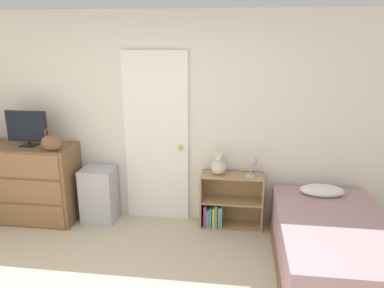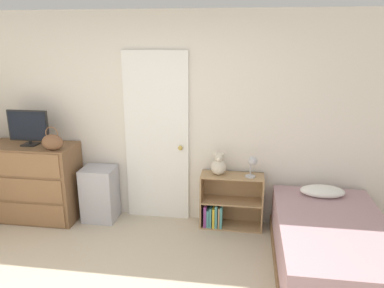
{
  "view_description": "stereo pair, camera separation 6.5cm",
  "coord_description": "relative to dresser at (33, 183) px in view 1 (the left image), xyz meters",
  "views": [
    {
      "loc": [
        0.86,
        -2.28,
        2.26
      ],
      "look_at": [
        0.32,
        1.81,
        1.06
      ],
      "focal_mm": 35.0,
      "sensor_mm": 36.0,
      "label": 1
    },
    {
      "loc": [
        0.92,
        -2.28,
        2.26
      ],
      "look_at": [
        0.32,
        1.81,
        1.06
      ],
      "focal_mm": 35.0,
      "sensor_mm": 36.0,
      "label": 2
    }
  ],
  "objects": [
    {
      "name": "bookshelf",
      "position": [
        2.42,
        0.13,
        -0.21
      ],
      "size": [
        0.75,
        0.28,
        0.67
      ],
      "color": "tan",
      "rests_on": "ground_plane"
    },
    {
      "name": "dresser",
      "position": [
        0.0,
        0.0,
        0.0
      ],
      "size": [
        1.1,
        0.52,
        0.97
      ],
      "color": "brown",
      "rests_on": "ground_plane"
    },
    {
      "name": "handbag",
      "position": [
        0.4,
        -0.16,
        0.59
      ],
      "size": [
        0.26,
        0.13,
        0.28
      ],
      "color": "brown",
      "rests_on": "dresser"
    },
    {
      "name": "teddy_bear",
      "position": [
        2.32,
        0.12,
        0.31
      ],
      "size": [
        0.18,
        0.18,
        0.28
      ],
      "color": "beige",
      "rests_on": "bookshelf"
    },
    {
      "name": "desk_lamp",
      "position": [
        2.71,
        0.08,
        0.36
      ],
      "size": [
        0.13,
        0.13,
        0.26
      ],
      "color": "#B2B2B7",
      "rests_on": "bookshelf"
    },
    {
      "name": "door_closed",
      "position": [
        1.54,
        0.26,
        0.56
      ],
      "size": [
        0.79,
        0.09,
        2.1
      ],
      "color": "white",
      "rests_on": "ground_plane"
    },
    {
      "name": "wall_back",
      "position": [
        1.69,
        0.31,
        0.79
      ],
      "size": [
        10.0,
        0.06,
        2.55
      ],
      "color": "silver",
      "rests_on": "ground_plane"
    },
    {
      "name": "tv",
      "position": [
        0.02,
        0.0,
        0.71
      ],
      "size": [
        0.51,
        0.16,
        0.43
      ],
      "color": "black",
      "rests_on": "dresser"
    },
    {
      "name": "bed",
      "position": [
        3.5,
        -0.65,
        -0.22
      ],
      "size": [
        1.09,
        1.84,
        0.64
      ],
      "color": "brown",
      "rests_on": "ground_plane"
    },
    {
      "name": "storage_bin",
      "position": [
        0.83,
        0.08,
        -0.14
      ],
      "size": [
        0.4,
        0.36,
        0.69
      ],
      "color": "#ADADB7",
      "rests_on": "ground_plane"
    }
  ]
}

